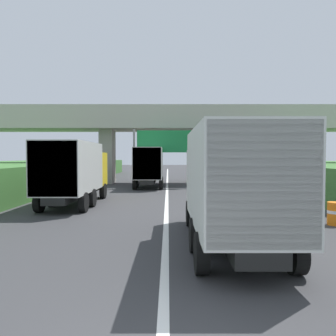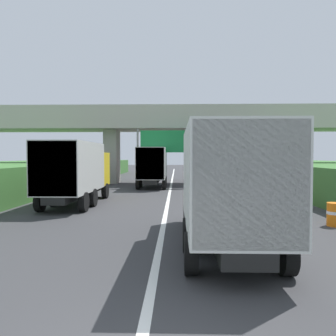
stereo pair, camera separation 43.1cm
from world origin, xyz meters
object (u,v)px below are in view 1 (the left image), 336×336
Objects in this scene: overhead_highway_sign at (168,145)px; truck_yellow at (76,170)px; construction_barrel_2 at (294,199)px; truck_white at (231,182)px; construction_barrel_1 at (336,214)px; truck_red at (151,165)px; car_green at (226,177)px.

overhead_highway_sign is 0.81× the size of truck_yellow.
construction_barrel_2 is (6.64, -10.76, -3.23)m from overhead_highway_sign.
construction_barrel_1 is (4.70, 2.92, -1.47)m from truck_white.
overhead_highway_sign reaches higher than construction_barrel_2.
overhead_highway_sign reaches higher than truck_yellow.
construction_barrel_2 is at bearing -58.32° from overhead_highway_sign.
truck_red is (-1.57, 0.59, -1.76)m from overhead_highway_sign.
construction_barrel_2 is at bearing -3.76° from truck_yellow.
construction_barrel_2 is at bearing 89.51° from construction_barrel_1.
construction_barrel_2 is (0.04, 4.36, 0.00)m from construction_barrel_1.
overhead_highway_sign is at bearing -20.78° from truck_red.
truck_yellow is at bearing 176.24° from construction_barrel_2.
construction_barrel_1 is (1.46, -15.86, -0.40)m from car_green.
car_green is at bearing 95.27° from construction_barrel_1.
truck_yellow reaches higher than car_green.
truck_white is at bearing -123.03° from construction_barrel_2.
car_green reaches higher than construction_barrel_2.
truck_yellow is 10.64m from truck_white.
car_green is (3.23, 18.78, -1.08)m from truck_white.
truck_red is 1.00× the size of truck_white.
overhead_highway_sign reaches higher than truck_red.
construction_barrel_1 is (11.65, -5.13, -1.47)m from truck_yellow.
truck_white reaches higher than car_green.
car_green is 11.61m from construction_barrel_2.
truck_red is 8.11× the size of construction_barrel_2.
construction_barrel_2 is (4.73, 7.28, -1.47)m from truck_white.
construction_barrel_1 is 1.00× the size of construction_barrel_2.
construction_barrel_1 is at bearing -62.53° from truck_red.
truck_yellow is at bearing 156.24° from construction_barrel_1.
car_green is at bearing 46.49° from truck_yellow.
construction_barrel_1 is at bearing 31.86° from truck_white.
truck_yellow is 11.81m from construction_barrel_2.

